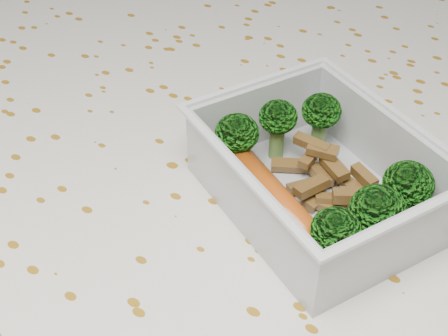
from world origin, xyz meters
The scene contains 6 objects.
dining_table centered at (0.00, 0.00, 0.67)m, with size 1.40×0.90×0.75m.
tablecloth centered at (0.00, 0.00, 0.72)m, with size 1.46×0.96×0.19m.
lunch_container centered at (0.06, 0.03, 0.78)m, with size 0.22×0.20×0.06m.
broccoli_florets centered at (0.07, 0.03, 0.80)m, with size 0.16×0.14×0.05m.
meat_pile centered at (0.07, 0.04, 0.77)m, with size 0.11×0.07×0.03m.
sausage centered at (0.05, -0.01, 0.78)m, with size 0.14×0.08×0.02m.
Camera 1 is at (0.21, -0.29, 1.08)m, focal length 50.00 mm.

